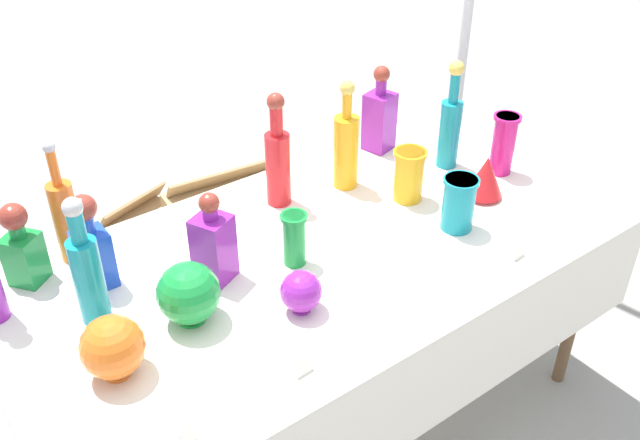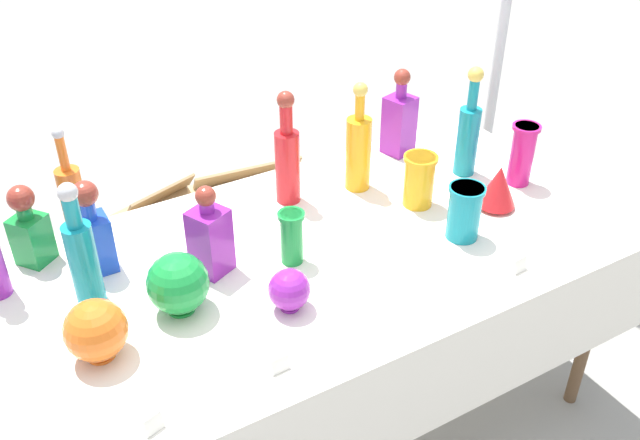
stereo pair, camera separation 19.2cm
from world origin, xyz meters
The scene contains 25 objects.
ground_plane centered at (0.00, 0.00, 0.00)m, with size 40.00×40.00×0.00m, color gray.
display_table centered at (0.00, -0.04, 0.70)m, with size 1.89×0.97×0.76m.
tall_bottle_0 centered at (-0.60, 0.39, 0.90)m, with size 0.07×0.07×0.38m.
tall_bottle_1 centered at (0.29, 0.24, 0.91)m, with size 0.08×0.08×0.38m.
tall_bottle_2 centered at (0.66, 0.13, 0.92)m, with size 0.07×0.07×0.39m.
tall_bottle_3 centered at (0.05, 0.28, 0.92)m, with size 0.08×0.08×0.38m.
tall_bottle_4 centered at (-0.65, 0.10, 0.91)m, with size 0.08×0.08×0.37m.
square_decanter_0 centered at (-0.74, 0.36, 0.87)m, with size 0.12×0.12×0.25m.
square_decanter_1 centered at (-0.59, 0.23, 0.89)m, with size 0.09×0.09×0.29m.
square_decanter_2 centered at (-0.32, 0.06, 0.88)m, with size 0.12×0.12×0.28m.
square_decanter_3 centered at (0.55, 0.37, 0.89)m, with size 0.11×0.11×0.32m.
slender_vase_0 centered at (-0.10, -0.01, 0.85)m, with size 0.08×0.08×0.16m.
slender_vase_1 centered at (0.40, -0.17, 0.85)m, with size 0.11×0.11×0.17m.
slender_vase_2 centered at (0.77, -0.01, 0.88)m, with size 0.09×0.09×0.22m.
slender_vase_3 centered at (0.40, 0.05, 0.85)m, with size 0.11×0.11×0.18m.
fluted_vase_0 centered at (0.60, -0.09, 0.84)m, with size 0.12×0.12×0.15m.
round_bowl_0 centered at (-0.46, -0.05, 0.85)m, with size 0.16×0.16×0.17m.
round_bowl_1 centered at (-0.21, -0.19, 0.82)m, with size 0.11×0.11×0.12m.
round_bowl_2 centered at (-0.69, -0.12, 0.84)m, with size 0.15×0.15×0.16m.
price_tag_left centered at (0.43, -0.38, 0.78)m, with size 0.05×0.01×0.04m, color white.
price_tag_center centered at (-0.65, -0.40, 0.78)m, with size 0.05×0.01×0.04m, color white.
price_tag_right centered at (-0.33, -0.38, 0.78)m, with size 0.05×0.01×0.04m, color white.
cardboard_box_behind_left centered at (0.26, 0.98, 0.18)m, with size 0.59×0.41×0.44m.
cardboard_box_behind_right centered at (-0.11, 1.11, 0.14)m, with size 0.51×0.52×0.36m.
canopy_pole centered at (1.25, 0.64, 1.10)m, with size 0.18×0.18×2.73m.
Camera 2 is at (-0.86, -1.48, 2.01)m, focal length 40.00 mm.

